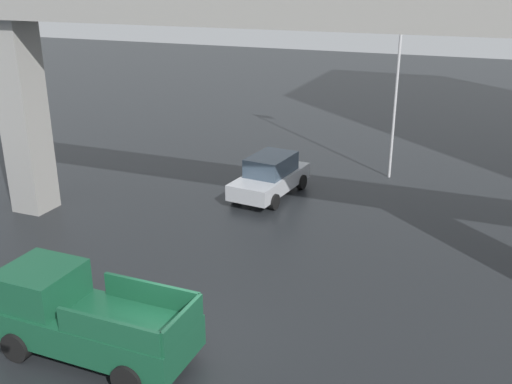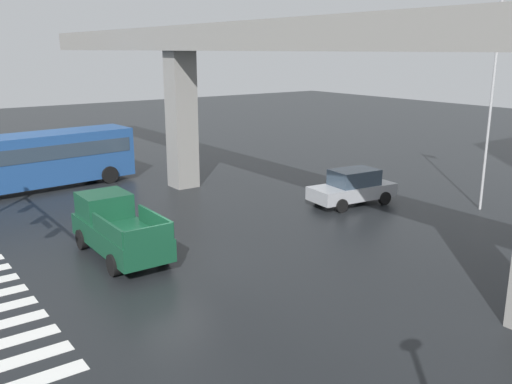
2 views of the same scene
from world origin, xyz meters
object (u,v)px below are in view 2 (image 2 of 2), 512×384
Objects in this scene: city_bus at (32,158)px; flagpole at (497,70)px; sedan_silver at (353,187)px; pickup_truck at (117,228)px.

city_bus is 0.97× the size of flagpole.
city_bus is at bearing -135.87° from sedan_silver.
city_bus is (-11.85, 0.15, 0.73)m from pickup_truck.
sedan_silver is 0.39× the size of flagpole.
flagpole reaches higher than pickup_truck.
pickup_truck is 0.47× the size of city_bus.
pickup_truck is 11.87m from city_bus.
sedan_silver is 8.27m from flagpole.
pickup_truck is 0.45× the size of flagpole.
city_bus reaches higher than sedan_silver.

